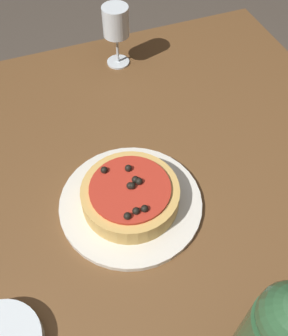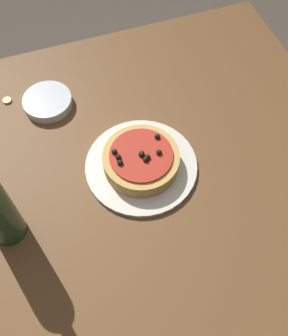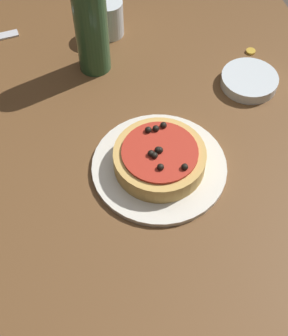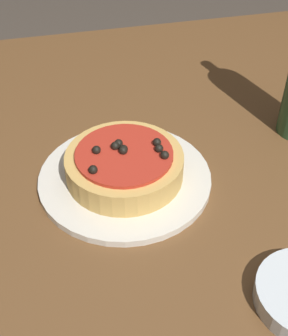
{
  "view_description": "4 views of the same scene",
  "coord_description": "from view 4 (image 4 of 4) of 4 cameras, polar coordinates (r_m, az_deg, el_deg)",
  "views": [
    {
      "loc": [
        -0.3,
        0.16,
        1.41
      ],
      "look_at": [
        0.16,
        -0.01,
        0.78
      ],
      "focal_mm": 42.0,
      "sensor_mm": 36.0,
      "label": 1
    },
    {
      "loc": [
        -0.05,
        -0.46,
        1.6
      ],
      "look_at": [
        0.1,
        -0.02,
        0.83
      ],
      "focal_mm": 42.0,
      "sensor_mm": 36.0,
      "label": 2
    },
    {
      "loc": [
        0.65,
        -0.15,
        1.54
      ],
      "look_at": [
        0.15,
        -0.01,
        0.82
      ],
      "focal_mm": 50.0,
      "sensor_mm": 36.0,
      "label": 3
    },
    {
      "loc": [
        0.21,
        0.6,
        1.26
      ],
      "look_at": [
        0.08,
        0.05,
        0.77
      ],
      "focal_mm": 50.0,
      "sensor_mm": 36.0,
      "label": 4
    }
  ],
  "objects": [
    {
      "name": "dining_table",
      "position": [
        0.88,
        4.3,
        -2.63
      ],
      "size": [
        1.35,
        1.09,
        0.74
      ],
      "color": "brown",
      "rests_on": "ground_plane"
    },
    {
      "name": "dinner_plate",
      "position": [
        0.77,
        -2.34,
        -1.23
      ],
      "size": [
        0.28,
        0.28,
        0.01
      ],
      "color": "silver",
      "rests_on": "dining_table"
    },
    {
      "name": "pizza",
      "position": [
        0.75,
        -2.39,
        0.43
      ],
      "size": [
        0.19,
        0.19,
        0.06
      ],
      "color": "tan",
      "rests_on": "dinner_plate"
    }
  ]
}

